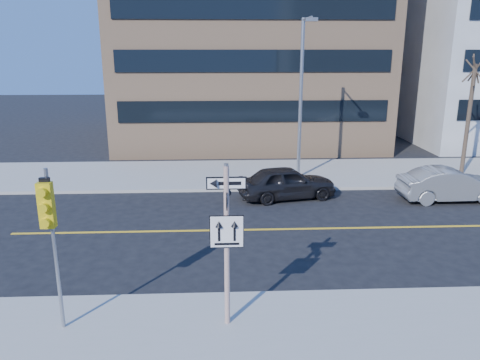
{
  "coord_description": "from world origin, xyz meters",
  "views": [
    {
      "loc": [
        -0.15,
        -12.7,
        6.69
      ],
      "look_at": [
        0.61,
        4.0,
        1.99
      ],
      "focal_mm": 35.0,
      "sensor_mm": 36.0,
      "label": 1
    }
  ],
  "objects_px": {
    "parked_car_a": "(287,182)",
    "sign_pole": "(227,237)",
    "streetlight_a": "(302,89)",
    "traffic_signal": "(49,218)",
    "street_tree_west": "(475,72)",
    "parked_car_b": "(450,185)"
  },
  "relations": [
    {
      "from": "traffic_signal",
      "to": "streetlight_a",
      "type": "distance_m",
      "value": 15.72
    },
    {
      "from": "parked_car_a",
      "to": "parked_car_b",
      "type": "xyz_separation_m",
      "value": [
        7.36,
        -0.68,
        -0.01
      ]
    },
    {
      "from": "traffic_signal",
      "to": "parked_car_b",
      "type": "bearing_deg",
      "value": 34.54
    },
    {
      "from": "parked_car_a",
      "to": "sign_pole",
      "type": "bearing_deg",
      "value": 152.32
    },
    {
      "from": "sign_pole",
      "to": "traffic_signal",
      "type": "xyz_separation_m",
      "value": [
        -4.0,
        -0.15,
        0.59
      ]
    },
    {
      "from": "sign_pole",
      "to": "street_tree_west",
      "type": "distance_m",
      "value": 19.22
    },
    {
      "from": "sign_pole",
      "to": "street_tree_west",
      "type": "xyz_separation_m",
      "value": [
        13.0,
        13.81,
        3.09
      ]
    },
    {
      "from": "traffic_signal",
      "to": "street_tree_west",
      "type": "height_order",
      "value": "street_tree_west"
    },
    {
      "from": "sign_pole",
      "to": "traffic_signal",
      "type": "height_order",
      "value": "sign_pole"
    },
    {
      "from": "parked_car_a",
      "to": "parked_car_b",
      "type": "relative_size",
      "value": 0.98
    },
    {
      "from": "sign_pole",
      "to": "parked_car_a",
      "type": "relative_size",
      "value": 0.91
    },
    {
      "from": "sign_pole",
      "to": "streetlight_a",
      "type": "relative_size",
      "value": 0.51
    },
    {
      "from": "sign_pole",
      "to": "parked_car_b",
      "type": "xyz_separation_m",
      "value": [
        10.31,
        9.7,
        -1.69
      ]
    },
    {
      "from": "sign_pole",
      "to": "streetlight_a",
      "type": "distance_m",
      "value": 14.05
    },
    {
      "from": "sign_pole",
      "to": "parked_car_b",
      "type": "height_order",
      "value": "sign_pole"
    },
    {
      "from": "traffic_signal",
      "to": "street_tree_west",
      "type": "xyz_separation_m",
      "value": [
        17.0,
        13.96,
        2.5
      ]
    },
    {
      "from": "parked_car_b",
      "to": "street_tree_west",
      "type": "relative_size",
      "value": 0.72
    },
    {
      "from": "street_tree_west",
      "to": "parked_car_b",
      "type": "bearing_deg",
      "value": -123.19
    },
    {
      "from": "parked_car_b",
      "to": "streetlight_a",
      "type": "relative_size",
      "value": 0.57
    },
    {
      "from": "parked_car_b",
      "to": "streetlight_a",
      "type": "xyz_separation_m",
      "value": [
        -6.31,
        3.57,
        4.0
      ]
    },
    {
      "from": "streetlight_a",
      "to": "sign_pole",
      "type": "bearing_deg",
      "value": -106.77
    },
    {
      "from": "parked_car_a",
      "to": "streetlight_a",
      "type": "xyz_separation_m",
      "value": [
        1.05,
        2.89,
        4.0
      ]
    }
  ]
}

